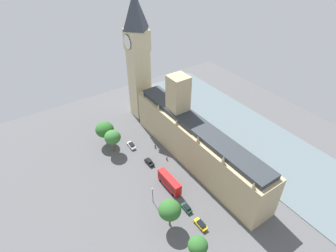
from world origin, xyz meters
The scene contains 16 objects.
ground_plane centered at (0.00, 0.00, 0.00)m, with size 134.76×134.76×0.00m, color #565659.
river_thames centered at (-29.57, 0.00, 0.12)m, with size 33.12×121.28×0.25m, color slate.
parliament_building centered at (-1.99, -1.23, 9.07)m, with size 10.48×64.76×30.25m.
clock_tower centered at (-1.45, -39.07, 27.94)m, with size 8.40×8.40×54.03m.
car_white_under_trees centered at (13.84, -20.62, 0.89)m, with size 2.19×4.78×1.74m.
car_black_kerbside centered at (12.94, -8.50, 0.89)m, with size 1.99×4.39×1.74m.
double_decker_bus_trailing centered at (13.26, 5.12, 2.63)m, with size 2.67×10.51×4.75m.
car_dark_green_midblock centered at (14.00, 15.66, 0.88)m, with size 1.90×4.10×1.74m.
car_yellow_cab_by_river_gate centered at (14.17, 22.70, 0.89)m, with size 1.94×4.62×1.74m.
pedestrian_far_end centered at (6.38, -6.53, 0.68)m, with size 0.53×0.62×1.51m.
pedestrian_corner centered at (6.25, -14.98, 0.74)m, with size 0.68×0.61×1.65m.
plane_tree_opposite_hall centered at (20.54, -22.11, 6.99)m, with size 6.20×6.20×9.65m.
plane_tree_near_tower centered at (21.74, 30.06, 7.09)m, with size 5.14×5.14×9.34m.
plane_tree_leading centered at (21.39, 17.14, 6.90)m, with size 6.55×6.55×9.71m.
plane_tree_slot_10 centered at (20.91, -28.54, 6.78)m, with size 7.13×7.13×9.83m.
street_lamp_slot_11 centered at (21.05, 7.18, 4.51)m, with size 0.56×0.56×6.48m.
Camera 1 is at (50.11, 58.30, 73.29)m, focal length 30.19 mm.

